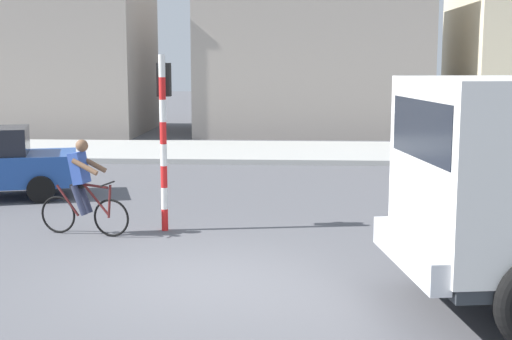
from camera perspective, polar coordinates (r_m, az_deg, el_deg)
ground_plane at (r=10.52m, az=-4.31°, el=-8.53°), size 120.00×120.00×0.00m
sidewalk_far at (r=23.93m, az=-0.02°, el=1.46°), size 80.00×5.00×0.16m
cyclist at (r=13.20m, az=-13.50°, el=-1.34°), size 1.70×0.57×1.72m
traffic_light_pole at (r=13.20m, az=-7.30°, el=4.10°), size 0.24×0.43×3.20m
building_corner_left at (r=32.66m, az=-17.57°, el=8.64°), size 10.26×6.40×6.56m
building_mid_block at (r=31.31m, az=4.37°, el=9.04°), size 9.56×6.88×6.57m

